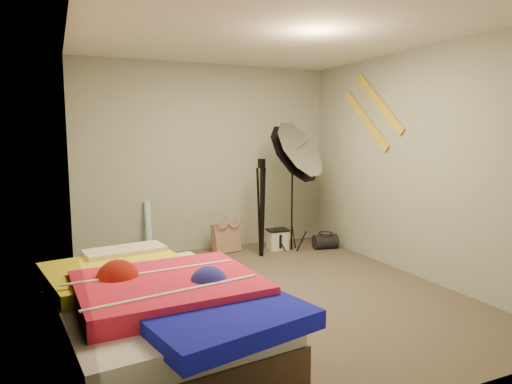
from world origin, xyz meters
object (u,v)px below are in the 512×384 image
tote_bag (226,238)px  bed (157,311)px  duffel_bag (325,241)px  camera_case (278,240)px  camera_tripod (262,201)px  photo_umbrella (293,155)px  wrapping_roll (148,229)px

tote_bag → bed: bed is taller
tote_bag → duffel_bag: tote_bag is taller
tote_bag → camera_case: (0.70, -0.15, -0.06)m
bed → camera_tripod: camera_tripod is taller
duffel_bag → photo_umbrella: (-0.53, -0.04, 1.21)m
wrapping_roll → camera_case: 1.74m
tote_bag → photo_umbrella: (0.78, -0.42, 1.12)m
wrapping_roll → camera_case: (1.69, -0.34, -0.23)m
camera_case → tote_bag: bearing=171.3°
duffel_bag → bed: (-2.73, -2.00, 0.19)m
photo_umbrella → camera_tripod: (-0.43, 0.05, -0.59)m
camera_case → photo_umbrella: bearing=-69.1°
camera_case → duffel_bag: camera_case is taller
bed → camera_tripod: size_ratio=1.78×
duffel_bag → bed: bearing=-134.1°
bed → photo_umbrella: size_ratio=1.23×
camera_case → camera_tripod: camera_tripod is taller
camera_case → bed: bearing=-130.0°
bed → camera_tripod: bearing=48.7°
camera_case → bed: (-2.11, -2.23, 0.16)m
tote_bag → camera_case: bearing=-25.1°
tote_bag → bed: bearing=-133.7°
wrapping_roll → duffel_bag: bearing=-14.0°
tote_bag → camera_tripod: size_ratio=0.31×
tote_bag → wrapping_roll: wrapping_roll is taller
tote_bag → camera_tripod: (0.36, -0.37, 0.53)m
tote_bag → wrapping_roll: 1.02m
wrapping_roll → photo_umbrella: 2.10m
camera_case → duffel_bag: 0.66m
bed → camera_tripod: 2.72m
bed → photo_umbrella: (2.20, 1.96, 1.02)m
camera_case → duffel_bag: size_ratio=0.80×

